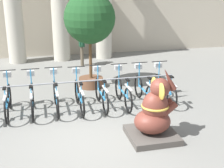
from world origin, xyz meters
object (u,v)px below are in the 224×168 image
Objects in this scene: bicycle_2 at (32,98)px; bicycle_3 at (56,96)px; bicycle_7 at (144,89)px; elephant_statue at (154,115)px; bicycle_5 at (101,93)px; bicycle_8 at (164,88)px; bicycle_6 at (123,91)px; bicycle_4 at (79,95)px; person_pedestrian at (82,42)px; potted_tree at (90,21)px; bicycle_1 at (8,100)px.

bicycle_2 is 1.00× the size of bicycle_3.
bicycle_7 is 2.10m from elephant_statue.
bicycle_5 and bicycle_8 have the same top height.
bicycle_6 is (1.85, -0.06, 0.00)m from bicycle_3.
elephant_statue is (-0.46, -2.04, 0.13)m from bicycle_7.
person_pedestrian reaches higher than bicycle_4.
bicycle_3 is at bearing 178.97° from bicycle_7.
potted_tree is at bearing 124.13° from bicycle_7.
bicycle_5 is 1.00× the size of bicycle_6.
bicycle_8 is (3.09, -0.06, 0.00)m from bicycle_3.
elephant_statue is at bearing -84.45° from person_pedestrian.
person_pedestrian is at bearing 80.68° from bicycle_4.
bicycle_2 and bicycle_6 have the same top height.
elephant_statue reaches higher than bicycle_6.
bicycle_2 is at bearing 141.86° from elephant_statue.
elephant_statue is (3.24, -2.08, 0.13)m from bicycle_1.
elephant_statue is (2.62, -2.06, 0.13)m from bicycle_2.
bicycle_5 is 2.49m from potted_tree.
elephant_statue is at bearing -102.76° from bicycle_7.
bicycle_6 is (0.62, -0.02, 0.00)m from bicycle_5.
bicycle_8 is (4.32, -0.05, 0.00)m from bicycle_1.
bicycle_2 is at bearing 179.29° from bicycle_6.
bicycle_4 and bicycle_5 have the same top height.
bicycle_8 is (3.70, -0.03, 0.00)m from bicycle_2.
bicycle_3 is 1.00× the size of bicycle_7.
bicycle_3 is at bearing 172.75° from bicycle_4.
bicycle_3 is 0.56× the size of potted_tree.
person_pedestrian is at bearing 88.32° from bicycle_5.
bicycle_2 is at bearing -113.73° from person_pedestrian.
bicycle_1 is at bearing 179.38° from bicycle_7.
bicycle_7 is (1.85, 0.03, 0.00)m from bicycle_4.
bicycle_3 is 0.62m from bicycle_4.
bicycle_7 is at bearing 1.06° from bicycle_4.
bicycle_1 and bicycle_6 have the same top height.
elephant_statue is 6.62m from person_pedestrian.
bicycle_6 is 1.23m from bicycle_8.
bicycle_4 is 1.85m from bicycle_7.
bicycle_4 is at bearing -2.30° from bicycle_1.
bicycle_6 is (2.47, -0.03, 0.00)m from bicycle_2.
bicycle_1 and bicycle_2 have the same top height.
potted_tree is (0.02, 1.78, 1.74)m from bicycle_5.
potted_tree is (-1.21, 1.79, 1.74)m from bicycle_7.
bicycle_2 is 1.00× the size of bicycle_7.
bicycle_2 is 1.85m from bicycle_5.
bicycle_4 and bicycle_7 have the same top height.
bicycle_8 is at bearing -0.03° from bicycle_6.
bicycle_6 is (3.09, -0.05, 0.00)m from bicycle_1.
bicycle_2 is at bearing -1.94° from bicycle_1.
bicycle_5 is at bearing -0.31° from bicycle_2.
bicycle_5 is at bearing -90.70° from potted_tree.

